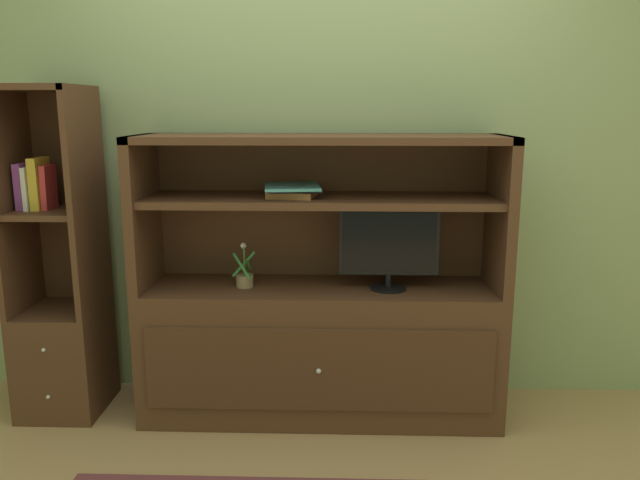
% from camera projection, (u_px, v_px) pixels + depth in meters
% --- Properties ---
extents(ground_plane, '(8.00, 8.00, 0.00)m').
position_uv_depth(ground_plane, '(318.00, 452.00, 2.88)').
color(ground_plane, tan).
extents(painted_rear_wall, '(6.00, 0.10, 2.80)m').
position_uv_depth(painted_rear_wall, '(322.00, 140.00, 3.32)').
color(painted_rear_wall, '#8C9E6B').
rests_on(painted_rear_wall, ground_plane).
extents(media_console, '(1.81, 0.52, 1.44)m').
position_uv_depth(media_console, '(320.00, 324.00, 3.18)').
color(media_console, '#4C2D1C').
rests_on(media_console, ground_plane).
extents(tv_monitor, '(0.49, 0.18, 0.41)m').
position_uv_depth(tv_monitor, '(389.00, 246.00, 3.04)').
color(tv_monitor, black).
rests_on(tv_monitor, media_console).
extents(potted_plant, '(0.12, 0.13, 0.23)m').
position_uv_depth(potted_plant, '(245.00, 278.00, 3.12)').
color(potted_plant, '#8C7251').
rests_on(potted_plant, media_console).
extents(magazine_stack, '(0.30, 0.34, 0.06)m').
position_uv_depth(magazine_stack, '(293.00, 190.00, 3.04)').
color(magazine_stack, '#A56638').
rests_on(magazine_stack, media_console).
extents(bookshelf_tall, '(0.40, 0.45, 1.68)m').
position_uv_depth(bookshelf_tall, '(62.00, 306.00, 3.21)').
color(bookshelf_tall, '#4C2D1C').
rests_on(bookshelf_tall, ground_plane).
extents(upright_book_row, '(0.16, 0.18, 0.26)m').
position_uv_depth(upright_book_row, '(36.00, 186.00, 3.07)').
color(upright_book_row, purple).
rests_on(upright_book_row, bookshelf_tall).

